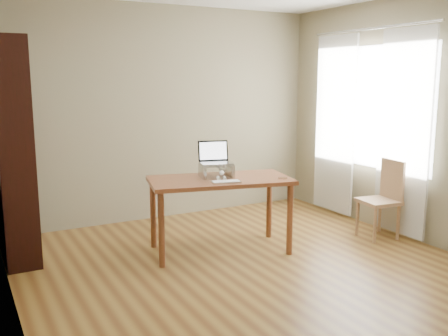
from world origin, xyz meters
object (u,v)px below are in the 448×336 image
keyboard (226,182)px  cat (218,169)px  chair (383,196)px  desk (220,188)px  laptop (214,158)px  bookshelf (13,151)px

keyboard → cat: 0.35m
keyboard → chair: bearing=8.4°
cat → desk: bearing=-84.3°
laptop → keyboard: 0.40m
bookshelf → keyboard: (1.76, -0.99, -0.29)m
desk → bookshelf: bearing=169.8°
desk → keyboard: (-0.05, -0.22, 0.11)m
chair → keyboard: bearing=-179.8°
laptop → keyboard: bearing=-85.3°
chair → bookshelf: bearing=168.4°
desk → keyboard: 0.25m
laptop → chair: (1.79, -0.57, -0.48)m
bookshelf → keyboard: bearing=-29.4°
bookshelf → chair: (3.60, -1.21, -0.59)m
desk → chair: (1.79, -0.44, -0.19)m
keyboard → chair: chair is taller
bookshelf → laptop: bookshelf is taller
desk → chair: size_ratio=1.77×
bookshelf → chair: 3.84m
keyboard → cat: bearing=90.8°
laptop → keyboard: (-0.05, -0.35, -0.18)m
laptop → desk: bearing=-77.1°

